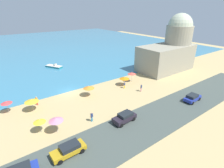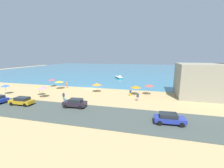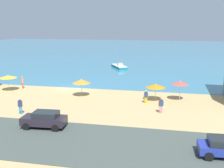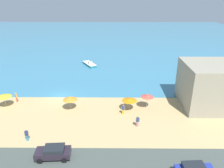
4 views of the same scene
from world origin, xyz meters
name	(u,v)px [view 1 (image 1 of 4)]	position (x,y,z in m)	size (l,w,h in m)	color
ground_plane	(69,92)	(0.00, 0.00, 0.00)	(160.00, 160.00, 0.00)	tan
sea	(20,49)	(0.00, 55.00, 0.03)	(150.00, 110.00, 0.05)	teal
coastal_road	(120,136)	(0.00, -18.00, 0.03)	(80.00, 8.00, 0.06)	#434C47
beach_umbrella_0	(124,78)	(12.12, -4.51, 1.88)	(2.35, 2.35, 2.15)	#B2B2B7
beach_umbrella_1	(56,119)	(-6.84, -11.99, 2.29)	(2.07, 2.07, 2.60)	#B2B2B7
beach_umbrella_2	(31,101)	(-8.23, -3.62, 2.02)	(2.39, 2.39, 2.27)	#B2B2B7
beach_umbrella_3	(6,102)	(-11.84, -1.81, 2.10)	(1.78, 1.78, 2.36)	#B2B2B7
beach_umbrella_4	(132,73)	(15.02, -3.80, 2.22)	(2.04, 2.04, 2.51)	#B2B2B7
beach_umbrella_5	(39,121)	(-8.76, -10.50, 1.99)	(1.76, 1.76, 2.28)	#B2B2B7
beach_umbrella_6	(89,87)	(2.68, -4.40, 2.01)	(2.30, 2.30, 2.33)	#B2B2B7
bather_0	(37,100)	(-7.09, -1.90, 1.00)	(0.42, 0.43, 1.78)	#E64D3D
bather_1	(141,87)	(12.98, -9.22, 0.94)	(0.54, 0.32, 1.69)	pink
bather_2	(92,116)	(-1.37, -12.53, 0.96)	(0.57, 0.27, 1.71)	teal
bather_3	(124,85)	(11.09, -5.77, 0.89)	(0.54, 0.34, 1.59)	yellow
parked_car_1	(192,98)	(17.88, -18.31, 0.81)	(4.01, 2.03, 1.41)	#233296
parked_car_2	(125,117)	(2.83, -15.70, 0.85)	(4.04, 2.05, 1.50)	#261E2A
parked_car_3	(69,149)	(-7.18, -16.95, 0.82)	(4.29, 1.90, 1.43)	#B78C19
skiff_nearshore	(54,66)	(3.30, 18.83, 0.37)	(4.20, 5.69, 1.14)	#1E777E
harbor_fortress	(172,49)	(31.61, -2.62, 5.82)	(16.92, 8.69, 15.71)	gray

